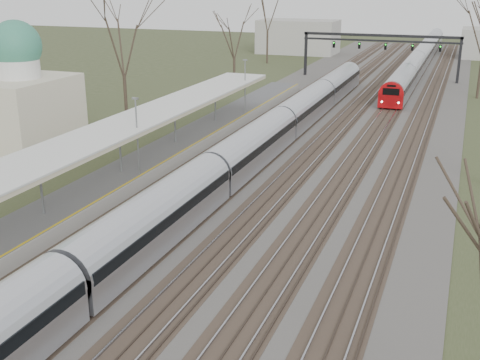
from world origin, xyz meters
name	(u,v)px	position (x,y,z in m)	size (l,w,h in m)	color
track_bed	(329,127)	(0.26, 55.00, 0.06)	(24.00, 160.00, 0.22)	#474442
platform	(148,164)	(-9.05, 37.50, 0.50)	(3.50, 69.00, 1.00)	#9E9B93
canopy	(110,132)	(-9.05, 32.99, 3.93)	(4.10, 50.00, 3.11)	slate
dome_building	(5,106)	(-21.71, 38.00, 3.72)	(10.00, 8.00, 10.30)	beige
signal_gantry	(381,43)	(0.29, 84.99, 4.91)	(21.00, 0.59, 6.08)	black
tree_west_far	(122,40)	(-17.00, 48.00, 8.02)	(5.50, 5.50, 11.33)	#2D231C
train_near	(251,147)	(-2.50, 41.08, 1.48)	(2.62, 75.21, 3.05)	#B4B6BF
train_far	(421,56)	(4.50, 101.92, 1.48)	(2.62, 75.21, 3.05)	#B4B6BF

